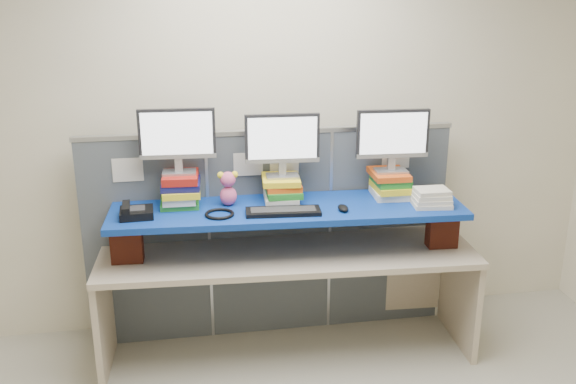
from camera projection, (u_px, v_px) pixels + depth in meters
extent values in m
cube|color=beige|center=(329.00, 252.00, 2.72)|extent=(5.00, 4.00, 2.80)
cube|color=#43494F|center=(147.00, 244.00, 4.45)|extent=(0.85, 0.05, 1.50)
cube|color=#43494F|center=(270.00, 236.00, 4.59)|extent=(0.85, 0.05, 1.50)
cube|color=#43494F|center=(386.00, 228.00, 4.73)|extent=(0.85, 0.05, 1.50)
cube|color=#A8AAAF|center=(269.00, 132.00, 4.35)|extent=(2.60, 0.06, 0.03)
cube|color=silver|center=(128.00, 170.00, 4.23)|extent=(0.20, 0.00, 0.16)
cube|color=silver|center=(248.00, 164.00, 4.36)|extent=(0.20, 0.00, 0.16)
cube|color=silver|center=(284.00, 163.00, 4.40)|extent=(0.20, 0.00, 0.16)
cube|color=silver|center=(396.00, 157.00, 4.53)|extent=(0.20, 0.00, 0.16)
cube|color=#BEAB91|center=(288.00, 253.00, 4.31)|extent=(2.55, 0.86, 0.04)
cube|color=#BEAB91|center=(105.00, 314.00, 4.30)|extent=(0.08, 0.68, 0.72)
cube|color=#BEAB91|center=(460.00, 294.00, 4.57)|extent=(0.08, 0.68, 0.72)
cube|color=maroon|center=(127.00, 242.00, 4.10)|extent=(0.21, 0.12, 0.27)
cube|color=maroon|center=(442.00, 228.00, 4.33)|extent=(0.21, 0.12, 0.27)
cube|color=#0C2F98|center=(288.00, 209.00, 4.21)|extent=(2.34, 0.70, 0.04)
cube|color=#217F29|center=(180.00, 202.00, 4.24)|extent=(0.25, 0.28, 0.03)
cube|color=silver|center=(179.00, 196.00, 4.22)|extent=(0.22, 0.30, 0.05)
cube|color=yellow|center=(181.00, 190.00, 4.20)|extent=(0.25, 0.30, 0.04)
cube|color=#131453|center=(181.00, 184.00, 4.19)|extent=(0.26, 0.29, 0.04)
cube|color=maroon|center=(181.00, 177.00, 4.17)|extent=(0.24, 0.29, 0.05)
cube|color=silver|center=(281.00, 197.00, 4.31)|extent=(0.24, 0.30, 0.05)
cube|color=#217F29|center=(283.00, 191.00, 4.30)|extent=(0.24, 0.31, 0.04)
cube|color=#CB4913|center=(283.00, 185.00, 4.29)|extent=(0.24, 0.28, 0.04)
cube|color=yellow|center=(281.00, 180.00, 4.27)|extent=(0.27, 0.29, 0.04)
cube|color=silver|center=(390.00, 193.00, 4.40)|extent=(0.26, 0.29, 0.05)
cube|color=yellow|center=(392.00, 187.00, 4.38)|extent=(0.24, 0.29, 0.04)
cube|color=#217F29|center=(391.00, 180.00, 4.37)|extent=(0.23, 0.27, 0.05)
cube|color=#CB4913|center=(389.00, 174.00, 4.36)|extent=(0.24, 0.31, 0.04)
cube|color=#96969B|center=(179.00, 172.00, 4.17)|extent=(0.22, 0.15, 0.01)
cube|color=#96969B|center=(179.00, 165.00, 4.15)|extent=(0.05, 0.04, 0.09)
cube|color=black|center=(177.00, 134.00, 4.09)|extent=(0.49, 0.06, 0.32)
cube|color=white|center=(177.00, 134.00, 4.07)|extent=(0.45, 0.03, 0.28)
cube|color=#96969B|center=(282.00, 176.00, 4.26)|extent=(0.22, 0.15, 0.01)
cube|color=#96969B|center=(282.00, 169.00, 4.25)|extent=(0.05, 0.04, 0.09)
cube|color=black|center=(282.00, 138.00, 4.18)|extent=(0.49, 0.06, 0.32)
cube|color=white|center=(283.00, 139.00, 4.16)|extent=(0.45, 0.03, 0.28)
cube|color=#96969B|center=(391.00, 171.00, 4.34)|extent=(0.22, 0.15, 0.01)
cube|color=#96969B|center=(391.00, 163.00, 4.33)|extent=(0.05, 0.04, 0.09)
cube|color=black|center=(393.00, 134.00, 4.26)|extent=(0.49, 0.06, 0.32)
cube|color=white|center=(394.00, 134.00, 4.24)|extent=(0.45, 0.03, 0.28)
cube|color=black|center=(283.00, 212.00, 4.08)|extent=(0.49, 0.20, 0.03)
cube|color=#28282A|center=(283.00, 209.00, 4.07)|extent=(0.42, 0.14, 0.00)
ellipsoid|color=black|center=(343.00, 208.00, 4.12)|extent=(0.10, 0.13, 0.04)
cube|color=black|center=(137.00, 213.00, 4.02)|extent=(0.21, 0.19, 0.05)
cube|color=#28282A|center=(136.00, 209.00, 4.01)|extent=(0.11, 0.11, 0.01)
cube|color=black|center=(126.00, 207.00, 3.99)|extent=(0.05, 0.19, 0.04)
torus|color=black|center=(219.00, 214.00, 4.04)|extent=(0.20, 0.20, 0.02)
ellipsoid|color=#D65182|center=(228.00, 196.00, 4.21)|extent=(0.11, 0.10, 0.13)
sphere|color=#D65182|center=(228.00, 179.00, 4.17)|extent=(0.10, 0.10, 0.10)
sphere|color=yellow|center=(221.00, 175.00, 4.16)|extent=(0.04, 0.04, 0.04)
sphere|color=yellow|center=(235.00, 174.00, 4.17)|extent=(0.04, 0.04, 0.04)
cube|color=beige|center=(431.00, 204.00, 4.22)|extent=(0.26, 0.21, 0.03)
cube|color=beige|center=(431.00, 199.00, 4.21)|extent=(0.25, 0.20, 0.03)
cube|color=beige|center=(432.00, 195.00, 4.20)|extent=(0.24, 0.19, 0.03)
cube|color=beige|center=(432.00, 191.00, 4.19)|extent=(0.23, 0.18, 0.03)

